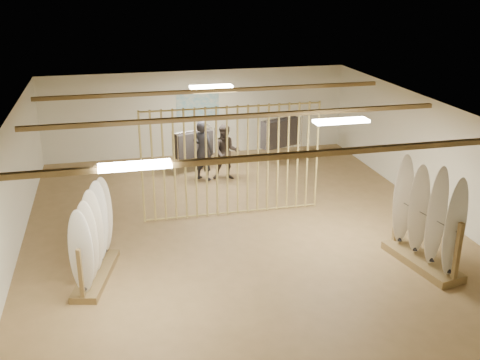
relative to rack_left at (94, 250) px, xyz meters
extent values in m
plane|color=#99784A|center=(3.35, 1.68, -0.63)|extent=(12.00, 12.00, 0.00)
plane|color=gray|center=(3.35, 1.68, 2.17)|extent=(12.00, 12.00, 0.00)
plane|color=white|center=(3.35, 7.68, 0.77)|extent=(12.00, 0.00, 12.00)
plane|color=white|center=(3.35, -4.32, 0.77)|extent=(12.00, 0.00, 12.00)
plane|color=white|center=(-1.65, 1.68, 0.77)|extent=(0.00, 12.00, 12.00)
plane|color=white|center=(8.35, 1.68, 0.77)|extent=(0.00, 12.00, 12.00)
cube|color=olive|center=(3.35, 1.68, 2.09)|extent=(9.50, 6.12, 0.10)
cube|color=white|center=(3.35, 1.68, 2.11)|extent=(1.20, 0.35, 0.06)
cylinder|color=tan|center=(1.15, 2.48, 0.77)|extent=(0.05, 0.05, 2.78)
cylinder|color=tan|center=(1.41, 2.48, 0.77)|extent=(0.05, 0.05, 2.78)
cylinder|color=tan|center=(1.67, 2.48, 0.77)|extent=(0.05, 0.05, 2.78)
cylinder|color=tan|center=(1.93, 2.48, 0.77)|extent=(0.05, 0.05, 2.78)
cylinder|color=tan|center=(2.19, 2.48, 0.77)|extent=(0.05, 0.05, 2.78)
cylinder|color=tan|center=(2.45, 2.48, 0.77)|extent=(0.05, 0.05, 2.78)
cylinder|color=tan|center=(2.70, 2.48, 0.77)|extent=(0.05, 0.05, 2.78)
cylinder|color=tan|center=(2.96, 2.48, 0.77)|extent=(0.05, 0.05, 2.78)
cylinder|color=tan|center=(3.22, 2.48, 0.77)|extent=(0.05, 0.05, 2.78)
cylinder|color=tan|center=(3.48, 2.48, 0.77)|extent=(0.05, 0.05, 2.78)
cylinder|color=tan|center=(3.74, 2.48, 0.77)|extent=(0.05, 0.05, 2.78)
cylinder|color=tan|center=(4.00, 2.48, 0.77)|extent=(0.05, 0.05, 2.78)
cylinder|color=tan|center=(4.26, 2.48, 0.77)|extent=(0.05, 0.05, 2.78)
cylinder|color=tan|center=(4.52, 2.48, 0.77)|extent=(0.05, 0.05, 2.78)
cylinder|color=tan|center=(4.77, 2.48, 0.77)|extent=(0.05, 0.05, 2.78)
cylinder|color=tan|center=(5.03, 2.48, 0.77)|extent=(0.05, 0.05, 2.78)
cylinder|color=tan|center=(5.29, 2.48, 0.77)|extent=(0.05, 0.05, 2.78)
cylinder|color=tan|center=(5.55, 2.48, 0.77)|extent=(0.05, 0.05, 2.78)
cube|color=#38A1C7|center=(3.35, 7.66, 0.97)|extent=(1.40, 0.03, 0.90)
cube|color=olive|center=(0.00, 0.00, -0.56)|extent=(0.98, 2.01, 0.14)
cylinder|color=black|center=(0.00, 0.00, 0.30)|extent=(0.49, 1.84, 0.01)
ellipsoid|color=white|center=(-0.19, -0.75, 0.37)|extent=(0.44, 0.17, 1.71)
ellipsoid|color=silver|center=(-0.10, -0.37, 0.37)|extent=(0.44, 0.17, 1.71)
ellipsoid|color=silver|center=(0.00, 0.00, 0.37)|extent=(0.44, 0.17, 1.71)
ellipsoid|color=white|center=(0.10, 0.37, 0.37)|extent=(0.44, 0.17, 1.71)
ellipsoid|color=silver|center=(0.19, 0.75, 0.37)|extent=(0.44, 0.17, 1.71)
cube|color=olive|center=(6.60, -1.03, -0.55)|extent=(0.94, 2.00, 0.17)
cylinder|color=black|center=(6.60, -1.03, 0.49)|extent=(0.33, 1.85, 0.01)
ellipsoid|color=white|center=(6.73, -1.78, 0.57)|extent=(0.54, 0.16, 2.07)
ellipsoid|color=silver|center=(6.64, -1.28, 0.57)|extent=(0.54, 0.16, 2.07)
ellipsoid|color=silver|center=(6.56, -0.78, 0.57)|extent=(0.54, 0.16, 2.07)
ellipsoid|color=silver|center=(6.47, -0.27, 0.57)|extent=(0.54, 0.16, 2.07)
cylinder|color=silver|center=(2.92, 5.90, 0.67)|extent=(1.20, 0.43, 0.03)
cube|color=black|center=(2.92, 5.90, 0.24)|extent=(1.21, 0.67, 0.76)
cylinder|color=silver|center=(2.92, 5.90, 0.04)|extent=(0.03, 0.03, 1.35)
cylinder|color=silver|center=(5.72, 6.11, 0.85)|extent=(1.34, 0.57, 0.03)
cube|color=black|center=(5.72, 6.11, 0.37)|extent=(1.37, 0.83, 0.87)
cylinder|color=silver|center=(5.72, 6.11, 0.14)|extent=(0.03, 0.03, 1.54)
imported|color=#23232A|center=(3.07, 5.15, 0.38)|extent=(0.88, 0.87, 2.03)
imported|color=#372E2A|center=(3.73, 5.05, 0.30)|extent=(1.00, 0.84, 1.86)
camera|label=1|loc=(0.51, -10.25, 5.09)|focal=42.00mm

